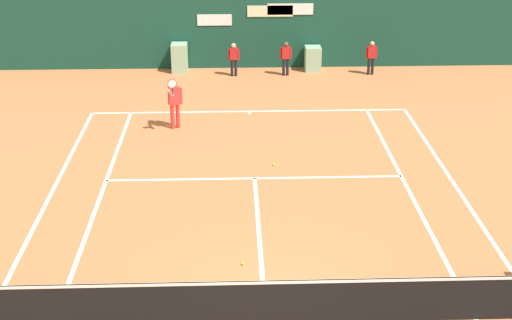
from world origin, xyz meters
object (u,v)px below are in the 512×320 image
Objects in this scene: ball_kid_left_post at (286,56)px; tennis_ball_by_sideline at (274,164)px; player_on_baseline at (174,100)px; tennis_ball_mid_court at (243,264)px; ball_kid_right_post at (371,55)px; ball_kid_centre_post at (234,57)px.

ball_kid_left_post is 19.69× the size of tennis_ball_by_sideline.
player_on_baseline reaches higher than tennis_ball_mid_court.
ball_kid_left_post reaches higher than ball_kid_right_post.
ball_kid_centre_post is 8.65m from tennis_ball_by_sideline.
tennis_ball_mid_court is at bearing -100.53° from tennis_ball_by_sideline.
ball_kid_right_post is 0.99× the size of ball_kid_left_post.
player_on_baseline is 9.14m from ball_kid_right_post.
player_on_baseline is 4.31m from tennis_ball_by_sideline.
ball_kid_right_post reaches higher than ball_kid_centre_post.
ball_kid_centre_post reaches higher than tennis_ball_by_sideline.
player_on_baseline is at bearing 52.73° from ball_kid_left_post.
ball_kid_centre_post is 19.11× the size of tennis_ball_by_sideline.
ball_kid_right_post is at bearing 177.80° from ball_kid_left_post.
ball_kid_left_post is at bearing 83.66° from tennis_ball_by_sideline.
ball_kid_left_post reaches higher than tennis_ball_mid_court.
player_on_baseline reaches higher than ball_kid_right_post.
ball_kid_right_post is at bearing 69.06° from tennis_ball_mid_court.
ball_kid_left_post reaches higher than tennis_ball_by_sideline.
ball_kid_centre_post is (1.89, 5.57, -0.21)m from player_on_baseline.
player_on_baseline is 1.36× the size of ball_kid_left_post.
ball_kid_left_post is at bearing 176.66° from ball_kid_centre_post.
ball_kid_left_post reaches higher than ball_kid_centre_post.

